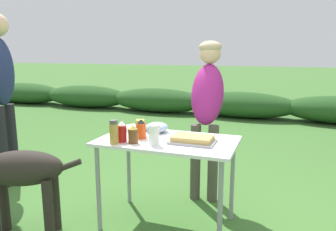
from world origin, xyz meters
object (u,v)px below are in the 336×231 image
Objects in this scene: beer_bottle at (133,135)px; mixing_bowl at (157,127)px; paper_cup_stack at (154,135)px; standing_person_in_dark_puffer at (1,81)px; food_tray at (193,140)px; ketchup_bottle at (122,132)px; spice_jar at (114,132)px; hot_sauce_bottle at (141,129)px; relish_jar at (140,128)px; dog at (15,173)px; plate_stack at (136,128)px; standing_person_in_gray_fleece at (207,99)px; folding_table at (167,149)px.

mixing_bowl is at bearing 82.93° from beer_bottle.
standing_person_in_dark_puffer is (-1.89, 0.42, 0.31)m from paper_cup_stack.
food_tray is 2.03× the size of ketchup_bottle.
food_tray is 0.19× the size of standing_person_in_dark_puffer.
hot_sauce_bottle is at bearing 59.45° from spice_jar.
relish_jar is (0.06, 0.22, -0.01)m from ketchup_bottle.
food_tray is at bearing 1.66° from hot_sauce_bottle.
standing_person_in_dark_puffer is at bearing 167.57° from paper_cup_stack.
standing_person_in_dark_puffer reaches higher than relish_jar.
ketchup_bottle reaches higher than hot_sauce_bottle.
relish_jar is 0.15× the size of dog.
plate_stack is at bearing -103.86° from standing_person_in_dark_puffer.
hot_sauce_bottle is (0.00, 0.15, 0.01)m from beer_bottle.
standing_person_in_gray_fleece is (0.51, 0.93, 0.15)m from spice_jar.
plate_stack reaches higher than folding_table.
dog is at bearing -147.77° from hot_sauce_bottle.
relish_jar is 0.30m from spice_jar.
spice_jar is at bearing -143.56° from folding_table.
standing_person_in_gray_fleece is at bearing 62.04° from hot_sauce_bottle.
paper_cup_stack is at bearing 0.04° from ketchup_bottle.
standing_person_in_dark_puffer reaches higher than dog.
paper_cup_stack reaches higher than beer_bottle.
plate_stack is 0.39m from ketchup_bottle.
food_tray is at bearing -109.24° from standing_person_in_dark_puffer.
mixing_bowl is at bearing -103.69° from standing_person_in_dark_puffer.
beer_bottle is at bearing -139.47° from folding_table.
spice_jar is 0.10× the size of standing_person_in_dark_puffer.
hot_sauce_bottle is at bearing -55.91° from plate_stack.
hot_sauce_bottle is at bearing -122.21° from standing_person_in_gray_fleece.
standing_person_in_dark_puffer reaches higher than mixing_bowl.
beer_bottle is at bearing 28.51° from spice_jar.
plate_stack is 0.20m from relish_jar.
hot_sauce_bottle reaches higher than plate_stack.
ketchup_bottle is at bearing -81.15° from plate_stack.
ketchup_bottle reaches higher than food_tray.
beer_bottle is at bearing -79.25° from relish_jar.
beer_bottle is (0.04, -0.22, 0.00)m from relish_jar.
ketchup_bottle reaches higher than relish_jar.
relish_jar reaches higher than food_tray.
plate_stack is 1.31× the size of paper_cup_stack.
standing_person_in_dark_puffer is at bearing 178.67° from mixing_bowl.
standing_person_in_dark_puffer reaches higher than folding_table.
standing_person_in_dark_puffer is at bearing 173.12° from food_tray.
plate_stack is at bearing -142.22° from standing_person_in_gray_fleece.
relish_jar is (-0.09, -0.16, 0.02)m from mixing_bowl.
mixing_bowl is at bearing 60.51° from relish_jar.
food_tray is 0.55m from ketchup_bottle.
paper_cup_stack is 0.27m from ketchup_bottle.
standing_person_in_gray_fleece is (0.16, 0.68, 0.32)m from folding_table.
spice_jar is (-0.03, -0.07, 0.01)m from ketchup_bottle.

